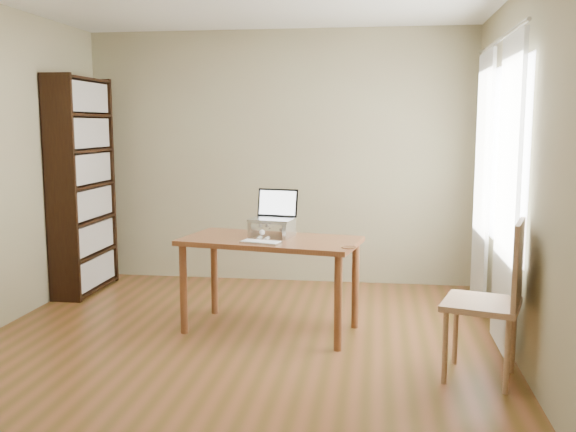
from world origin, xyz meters
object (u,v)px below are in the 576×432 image
object	(u,v)px
desk	(270,251)
keyboard	(261,242)
chair	(495,293)
bookshelf	(83,186)
laptop	(273,212)
cat	(269,229)

from	to	relation	value
desk	keyboard	bearing A→B (deg)	-88.57
chair	bookshelf	bearing A→B (deg)	170.45
chair	keyboard	bearing A→B (deg)	177.44
chair	desk	bearing A→B (deg)	170.32
bookshelf	keyboard	size ratio (longest dim) A/B	6.39
bookshelf	keyboard	distance (m)	2.34
bookshelf	laptop	world-z (taller)	bookshelf
cat	chair	distance (m)	1.86
bookshelf	desk	size ratio (longest dim) A/B	1.42
laptop	keyboard	distance (m)	0.41
keyboard	chair	world-z (taller)	chair
keyboard	chair	size ratio (longest dim) A/B	0.31
laptop	keyboard	bearing A→B (deg)	-84.99
bookshelf	cat	size ratio (longest dim) A/B	4.43
laptop	chair	size ratio (longest dim) A/B	0.36
bookshelf	laptop	xyz separation A→B (m)	(2.03, -0.85, -0.11)
keyboard	chair	distance (m)	1.73
keyboard	laptop	bearing A→B (deg)	98.86
cat	chair	xyz separation A→B (m)	(1.62, -0.89, -0.24)
keyboard	cat	size ratio (longest dim) A/B	0.69
desk	cat	size ratio (longest dim) A/B	3.12
keyboard	desk	bearing A→B (deg)	95.28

